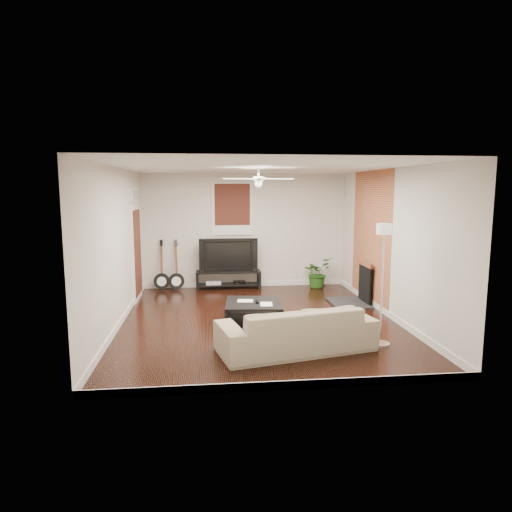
# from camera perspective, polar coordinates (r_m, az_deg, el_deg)

# --- Properties ---
(room) EXTENTS (5.01, 6.01, 2.81)m
(room) POSITION_cam_1_polar(r_m,az_deg,el_deg) (8.22, 0.30, 1.32)
(room) COLOR black
(room) RESTS_ON ground
(brick_accent) EXTENTS (0.02, 2.20, 2.80)m
(brick_accent) POSITION_cam_1_polar(r_m,az_deg,el_deg) (9.78, 14.26, 2.19)
(brick_accent) COLOR #B3633A
(brick_accent) RESTS_ON floor
(fireplace) EXTENTS (0.80, 1.10, 0.92)m
(fireplace) POSITION_cam_1_polar(r_m,az_deg,el_deg) (9.83, 12.49, -3.27)
(fireplace) COLOR black
(fireplace) RESTS_ON floor
(window_back) EXTENTS (1.00, 0.06, 1.30)m
(window_back) POSITION_cam_1_polar(r_m,az_deg,el_deg) (11.10, -3.01, 5.99)
(window_back) COLOR #36120E
(window_back) RESTS_ON wall_back
(door_left) EXTENTS (0.08, 1.00, 2.50)m
(door_left) POSITION_cam_1_polar(r_m,az_deg,el_deg) (10.19, -14.85, 1.56)
(door_left) COLOR white
(door_left) RESTS_ON wall_left
(tv_stand) EXTENTS (1.57, 0.42, 0.44)m
(tv_stand) POSITION_cam_1_polar(r_m,az_deg,el_deg) (11.12, -3.50, -3.00)
(tv_stand) COLOR black
(tv_stand) RESTS_ON floor
(tv) EXTENTS (1.41, 0.18, 0.81)m
(tv) POSITION_cam_1_polar(r_m,az_deg,el_deg) (11.03, -3.53, 0.21)
(tv) COLOR black
(tv) RESTS_ON tv_stand
(coffee_table) EXTENTS (1.08, 1.08, 0.42)m
(coffee_table) POSITION_cam_1_polar(r_m,az_deg,el_deg) (8.17, -0.26, -7.25)
(coffee_table) COLOR black
(coffee_table) RESTS_ON floor
(sofa) EXTENTS (2.48, 1.41, 0.68)m
(sofa) POSITION_cam_1_polar(r_m,az_deg,el_deg) (6.90, 5.10, -9.10)
(sofa) COLOR tan
(sofa) RESTS_ON floor
(floor_lamp) EXTENTS (0.38, 0.38, 1.91)m
(floor_lamp) POSITION_cam_1_polar(r_m,az_deg,el_deg) (7.22, 15.59, -3.56)
(floor_lamp) COLOR white
(floor_lamp) RESTS_ON floor
(potted_plant) EXTENTS (0.89, 0.87, 0.74)m
(potted_plant) POSITION_cam_1_polar(r_m,az_deg,el_deg) (11.30, 7.73, -2.09)
(potted_plant) COLOR #225719
(potted_plant) RESTS_ON floor
(guitar_left) EXTENTS (0.40, 0.29, 1.24)m
(guitar_left) POSITION_cam_1_polar(r_m,az_deg,el_deg) (11.06, -11.87, -1.13)
(guitar_left) COLOR black
(guitar_left) RESTS_ON floor
(guitar_right) EXTENTS (0.42, 0.33, 1.24)m
(guitar_right) POSITION_cam_1_polar(r_m,az_deg,el_deg) (11.00, -10.07, -1.13)
(guitar_right) COLOR black
(guitar_right) RESTS_ON floor
(ceiling_fan) EXTENTS (1.24, 1.24, 0.32)m
(ceiling_fan) POSITION_cam_1_polar(r_m,az_deg,el_deg) (8.16, 0.31, 9.71)
(ceiling_fan) COLOR white
(ceiling_fan) RESTS_ON ceiling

